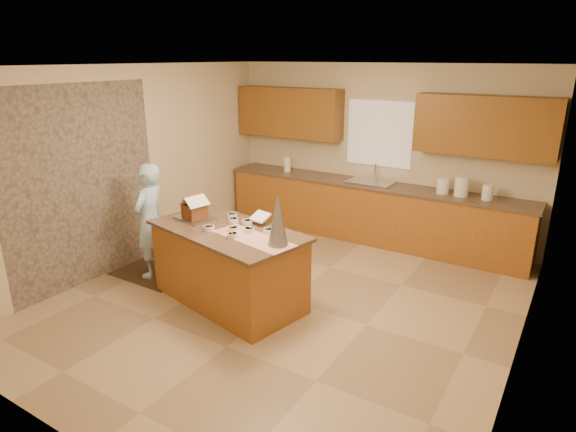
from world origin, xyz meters
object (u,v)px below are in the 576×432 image
object	(u,v)px
island_base	(229,267)
boy	(150,221)
tinsel_tree	(278,220)
gingerbread_house	(194,209)

from	to	relation	value
island_base	boy	size ratio (longest dim) A/B	1.19
tinsel_tree	boy	world-z (taller)	boy
boy	gingerbread_house	size ratio (longest dim) A/B	4.57
boy	gingerbread_house	bearing A→B (deg)	79.55
island_base	boy	distance (m)	1.35
island_base	gingerbread_house	size ratio (longest dim) A/B	5.43
gingerbread_house	island_base	bearing A→B (deg)	-6.95
tinsel_tree	boy	xyz separation A→B (m)	(-2.08, 0.15, -0.43)
boy	island_base	bearing A→B (deg)	75.68
island_base	tinsel_tree	size ratio (longest dim) A/B	3.27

